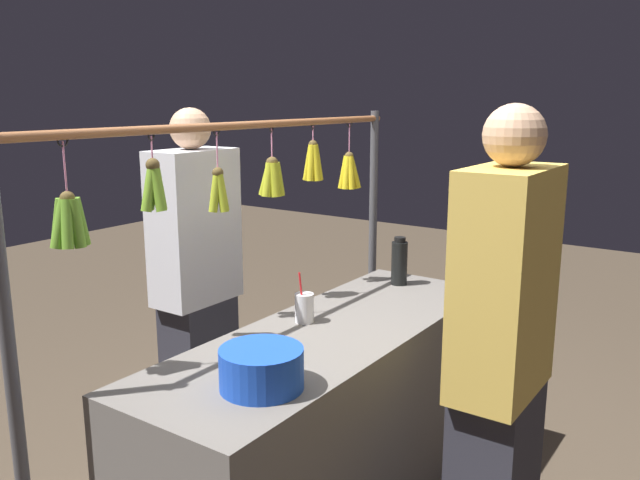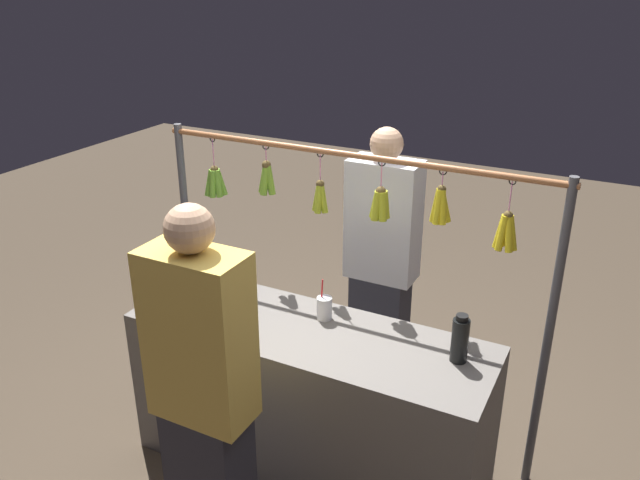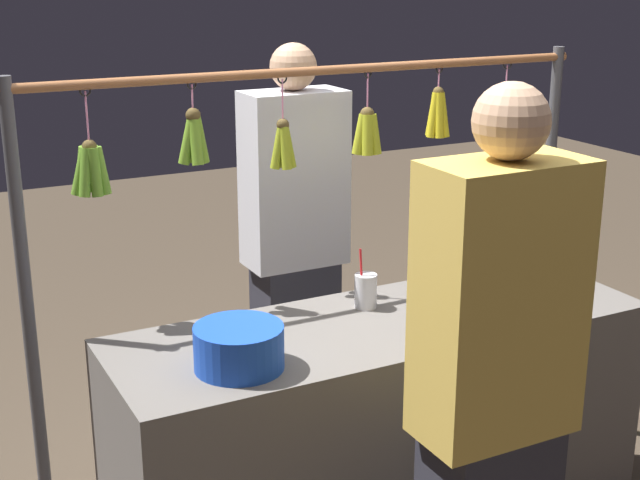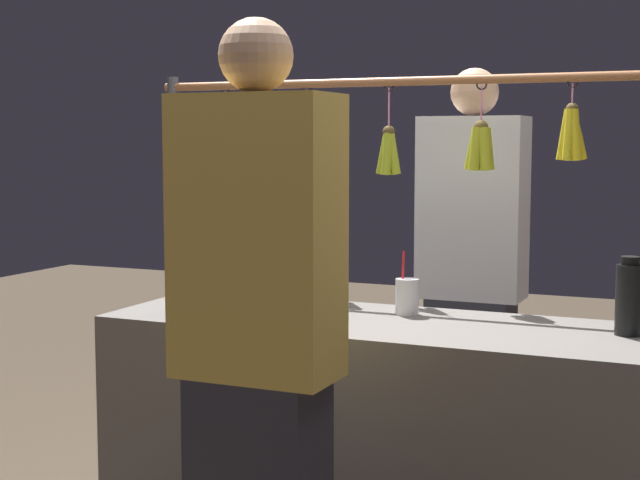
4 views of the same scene
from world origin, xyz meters
TOP-DOWN VIEW (x-y plane):
  - ground_plane at (0.00, 0.00)m, footprint 12.00×12.00m
  - market_counter at (0.00, 0.00)m, footprint 1.83×0.61m
  - display_rack at (0.01, -0.43)m, footprint 2.19×0.12m
  - water_bottle at (-0.73, -0.08)m, footprint 0.08×0.08m
  - blue_bucket at (0.56, 0.12)m, footprint 0.27×0.27m
  - drink_cup at (-0.02, -0.14)m, footprint 0.08×0.08m
  - vendor_person at (-0.06, -0.79)m, footprint 0.40×0.22m
  - customer_person at (0.10, 0.72)m, footprint 0.41×0.22m

SIDE VIEW (x-z plane):
  - ground_plane at x=0.00m, z-range 0.00..0.00m
  - market_counter at x=0.00m, z-range 0.00..0.85m
  - vendor_person at x=-0.06m, z-range -0.01..1.69m
  - customer_person at x=0.10m, z-range -0.01..1.72m
  - drink_cup at x=-0.02m, z-range 0.80..1.01m
  - blue_bucket at x=0.56m, z-range 0.85..0.98m
  - water_bottle at x=-0.73m, z-range 0.84..1.08m
  - display_rack at x=0.01m, z-range 0.37..2.04m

